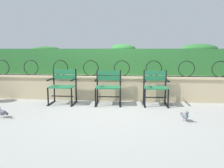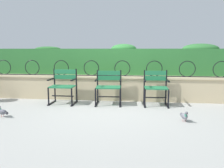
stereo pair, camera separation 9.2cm
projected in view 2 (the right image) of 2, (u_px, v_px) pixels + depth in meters
name	position (u px, v px, depth m)	size (l,w,h in m)	color
ground_plane	(111.00, 108.00, 5.19)	(60.00, 60.00, 0.00)	#9E9E99
stone_wall	(115.00, 88.00, 6.00)	(7.80, 0.41, 0.66)	#C6B289
iron_arch_fence	(108.00, 69.00, 5.86)	(7.25, 0.02, 0.42)	black
hedge_row	(119.00, 60.00, 6.35)	(7.64, 0.61, 0.86)	#2D7033
park_chair_left	(63.00, 85.00, 5.60)	(0.63, 0.53, 0.87)	#237547
park_chair_centre	(109.00, 86.00, 5.50)	(0.66, 0.55, 0.84)	#237547
park_chair_right	(156.00, 87.00, 5.41)	(0.59, 0.53, 0.85)	#237547
pigeon_near_chairs	(2.00, 112.00, 4.47)	(0.28, 0.17, 0.22)	#5B5B66
pigeon_far_side	(184.00, 116.00, 4.19)	(0.13, 0.29, 0.22)	slate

